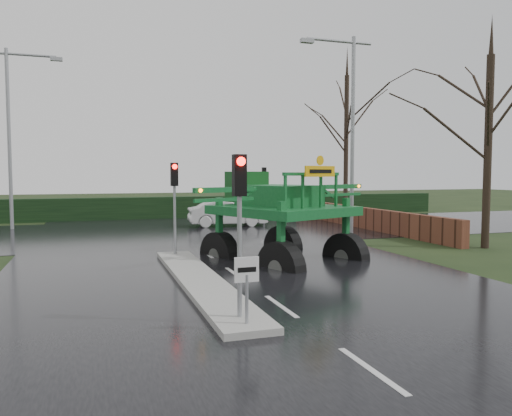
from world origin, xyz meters
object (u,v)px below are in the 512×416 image
object	(u,v)px
traffic_signal_near	(240,200)
traffic_signal_mid	(174,188)
keep_left_sign	(247,279)
street_light_right	(347,117)
street_light_left_far	(15,122)
traffic_signal_far	(264,182)
crop_sprayer	(276,202)
white_sedan	(227,226)

from	to	relation	value
traffic_signal_near	traffic_signal_mid	size ratio (longest dim) A/B	1.00
keep_left_sign	traffic_signal_near	xyz separation A→B (m)	(0.00, 0.49, 1.53)
street_light_right	street_light_left_far	xyz separation A→B (m)	(-16.39, 8.00, 0.00)
traffic_signal_mid	traffic_signal_far	size ratio (longest dim) A/B	1.00
keep_left_sign	crop_sprayer	xyz separation A→B (m)	(2.88, 6.04, 1.15)
keep_left_sign	white_sedan	size ratio (longest dim) A/B	0.29
traffic_signal_far	white_sedan	distance (m)	4.68
traffic_signal_mid	traffic_signal_near	bearing A→B (deg)	-90.00
crop_sprayer	street_light_left_far	bearing A→B (deg)	99.32
crop_sprayer	street_light_right	bearing A→B (deg)	25.48
traffic_signal_mid	street_light_left_far	bearing A→B (deg)	118.86
keep_left_sign	street_light_right	bearing A→B (deg)	54.88
keep_left_sign	street_light_right	size ratio (longest dim) A/B	0.14
traffic_signal_mid	street_light_left_far	distance (m)	14.68
street_light_left_far	street_light_right	bearing A→B (deg)	-26.02
crop_sprayer	white_sedan	bearing A→B (deg)	59.17
keep_left_sign	traffic_signal_near	size ratio (longest dim) A/B	0.38
street_light_right	white_sedan	distance (m)	9.54
traffic_signal_near	crop_sprayer	xyz separation A→B (m)	(2.88, 5.54, -0.38)
traffic_signal_mid	traffic_signal_far	world-z (taller)	same
traffic_signal_near	crop_sprayer	distance (m)	6.26
street_light_left_far	crop_sprayer	distance (m)	18.68
street_light_left_far	white_sedan	size ratio (longest dim) A/B	2.18
traffic_signal_far	street_light_right	size ratio (longest dim) A/B	0.35
keep_left_sign	street_light_left_far	xyz separation A→B (m)	(-6.89, 21.50, 4.93)
traffic_signal_near	street_light_left_far	xyz separation A→B (m)	(-6.89, 21.01, 3.40)
traffic_signal_mid	traffic_signal_far	distance (m)	14.75
street_light_left_far	keep_left_sign	bearing A→B (deg)	-72.22
traffic_signal_mid	white_sedan	distance (m)	11.50
keep_left_sign	white_sedan	xyz separation A→B (m)	(4.69, 19.16, -1.06)
street_light_left_far	crop_sprayer	xyz separation A→B (m)	(9.77, -15.46, -3.78)
street_light_right	crop_sprayer	size ratio (longest dim) A/B	1.29
traffic_signal_far	street_light_right	bearing A→B (deg)	101.95
traffic_signal_near	traffic_signal_far	xyz separation A→B (m)	(7.80, 21.02, 0.00)
keep_left_sign	street_light_right	world-z (taller)	street_light_right
traffic_signal_far	white_sedan	bearing A→B (deg)	37.05
traffic_signal_far	street_light_right	xyz separation A→B (m)	(1.69, -8.01, 3.40)
traffic_signal_near	white_sedan	bearing A→B (deg)	75.89
traffic_signal_far	street_light_left_far	bearing A→B (deg)	0.03
traffic_signal_mid	street_light_right	distance (m)	11.05
white_sedan	traffic_signal_far	bearing A→B (deg)	-47.74
traffic_signal_far	white_sedan	world-z (taller)	traffic_signal_far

